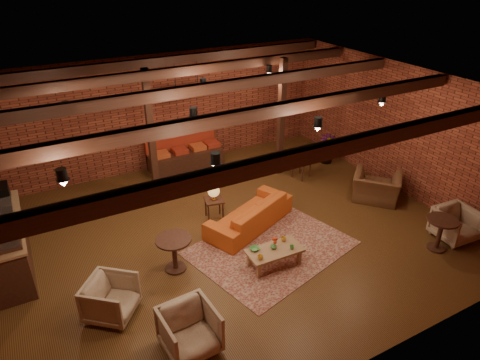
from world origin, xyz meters
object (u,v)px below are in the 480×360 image
side_table_lamp (214,194)px  armchair_far (456,223)px  armchair_right (377,183)px  round_table_right (441,229)px  sofa (250,214)px  armchair_a (111,297)px  armchair_b (189,329)px  plant_tall (330,121)px  coffee_table (274,251)px  round_table_left (174,249)px  side_table_book (302,162)px

side_table_lamp → armchair_far: 5.30m
armchair_right → round_table_right: 2.16m
armchair_right → armchair_far: 2.06m
sofa → round_table_right: (3.04, -2.61, 0.16)m
armchair_a → armchair_right: armchair_right is taller
armchair_b → plant_tall: plant_tall is taller
side_table_lamp → armchair_b: bearing=-121.0°
armchair_right → round_table_right: (-0.32, -2.13, 0.00)m
armchair_a → coffee_table: bearing=-53.5°
armchair_b → armchair_far: bearing=-3.4°
side_table_lamp → armchair_far: bearing=-36.9°
plant_tall → round_table_left: bearing=-156.4°
armchair_a → round_table_right: (6.43, -1.36, 0.09)m
side_table_book → armchair_far: size_ratio=0.69×
armchair_b → armchair_right: armchair_right is taller
coffee_table → armchair_right: 3.75m
round_table_left → armchair_far: (5.68, -1.89, -0.09)m
sofa → plant_tall: (3.66, 1.86, 0.96)m
side_table_lamp → round_table_right: 4.87m
sofa → side_table_book: bearing=-172.9°
plant_tall → armchair_far: bearing=-90.0°
round_table_left → armchair_b: size_ratio=0.87×
armchair_b → round_table_right: size_ratio=1.14×
side_table_lamp → armchair_far: (4.23, -3.18, -0.26)m
coffee_table → armchair_b: (-2.23, -1.11, 0.08)m
round_table_left → side_table_book: round_table_left is taller
round_table_right → armchair_far: size_ratio=0.91×
armchair_b → armchair_right: 6.21m
armchair_far → armchair_a: bearing=173.7°
sofa → round_table_right: round_table_right is taller
side_table_lamp → side_table_book: side_table_lamp is taller
armchair_right → armchair_far: bearing=147.1°
armchair_far → plant_tall: (0.00, 4.37, 0.89)m
plant_tall → armchair_a: bearing=-156.2°
armchair_b → plant_tall: bearing=31.9°
side_table_book → armchair_far: armchair_far is taller
armchair_a → armchair_b: armchair_b is taller
armchair_b → armchair_far: (6.15, 0.03, -0.02)m
sofa → armchair_far: bearing=122.4°
armchair_right → round_table_right: size_ratio=1.52×
round_table_right → armchair_b: bearing=179.3°
sofa → round_table_left: bearing=-5.9°
round_table_left → side_table_book: bearing=24.6°
armchair_a → side_table_book: armchair_a is taller
armchair_b → side_table_book: bearing=35.1°
round_table_left → armchair_b: bearing=-103.9°
sofa → armchair_far: armchair_far is taller
round_table_right → plant_tall: 4.58m
armchair_right → plant_tall: 2.49m
round_table_left → armchair_a: bearing=-155.5°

